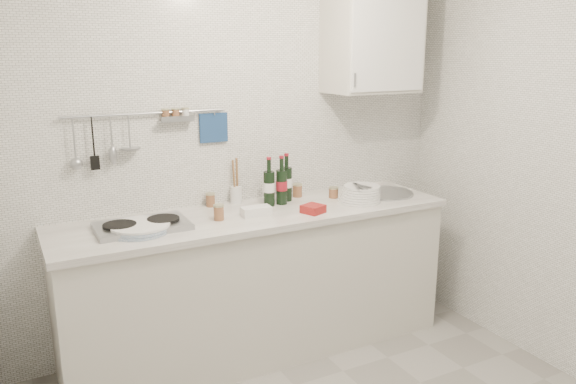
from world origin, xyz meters
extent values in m
cube|color=silver|center=(0.00, 1.40, 1.25)|extent=(3.00, 0.02, 2.50)
cube|color=beige|center=(0.00, 1.10, 0.44)|extent=(2.40, 0.60, 0.88)
cube|color=white|center=(0.00, 1.10, 0.90)|extent=(2.44, 0.64, 0.04)
cube|color=black|center=(0.00, 1.12, 0.05)|extent=(2.34, 0.52, 0.10)
cube|color=#93969B|center=(-0.70, 1.10, 0.94)|extent=(0.50, 0.32, 0.03)
cylinder|color=black|center=(-0.82, 1.10, 0.96)|extent=(0.18, 0.18, 0.01)
cylinder|color=black|center=(-0.58, 1.10, 0.96)|extent=(0.18, 0.18, 0.01)
cylinder|color=#93969B|center=(0.95, 1.10, 0.93)|extent=(0.40, 0.40, 0.02)
cylinder|color=#93969B|center=(0.95, 1.10, 0.87)|extent=(0.34, 0.34, 0.10)
cylinder|color=#93969B|center=(-0.58, 1.37, 1.52)|extent=(0.95, 0.02, 0.02)
cube|color=navy|center=(-0.16, 1.39, 1.41)|extent=(0.18, 0.02, 0.18)
cube|color=beige|center=(0.90, 1.22, 1.95)|extent=(0.60, 0.35, 0.70)
cube|color=white|center=(0.90, 1.04, 1.95)|extent=(0.56, 0.01, 0.66)
cylinder|color=#93969B|center=(0.64, 1.03, 1.70)|extent=(0.01, 0.01, 0.08)
cylinder|color=#446B9A|center=(-0.73, 1.05, 0.93)|extent=(0.34, 0.34, 0.01)
cylinder|color=#446B9A|center=(-0.73, 1.05, 0.94)|extent=(0.33, 0.33, 0.01)
cylinder|color=#446B9A|center=(-0.72, 1.06, 0.96)|extent=(0.32, 0.32, 0.01)
cylinder|color=white|center=(0.68, 1.01, 0.93)|extent=(0.27, 0.27, 0.01)
cylinder|color=white|center=(0.69, 1.02, 0.94)|extent=(0.27, 0.27, 0.01)
cylinder|color=white|center=(0.70, 1.02, 0.96)|extent=(0.26, 0.26, 0.01)
cylinder|color=white|center=(0.70, 1.02, 0.97)|extent=(0.26, 0.26, 0.01)
cylinder|color=white|center=(0.71, 1.03, 0.98)|extent=(0.25, 0.25, 0.01)
cylinder|color=white|center=(0.72, 1.03, 1.00)|extent=(0.24, 0.24, 0.01)
cylinder|color=white|center=(0.72, 1.04, 1.01)|extent=(0.24, 0.24, 0.01)
cube|color=white|center=(-0.04, 1.04, 0.95)|extent=(0.18, 0.10, 0.05)
cube|color=#B01322|center=(0.29, 0.93, 0.94)|extent=(0.15, 0.15, 0.05)
cylinder|color=white|center=(-0.04, 1.35, 0.97)|extent=(0.07, 0.07, 0.11)
cylinder|color=olive|center=(-0.03, 1.35, 1.11)|extent=(0.03, 0.05, 0.22)
cylinder|color=olive|center=(-0.04, 1.36, 1.10)|extent=(0.02, 0.04, 0.20)
cylinder|color=brown|center=(-0.21, 1.35, 0.96)|extent=(0.06, 0.06, 0.08)
cylinder|color=tan|center=(-0.21, 1.35, 1.00)|extent=(0.06, 0.06, 0.01)
cylinder|color=brown|center=(0.39, 1.31, 0.96)|extent=(0.06, 0.06, 0.08)
cylinder|color=tan|center=(0.39, 1.31, 1.00)|extent=(0.07, 0.07, 0.01)
cylinder|color=brown|center=(0.59, 1.17, 0.95)|extent=(0.06, 0.06, 0.06)
cylinder|color=tan|center=(0.59, 1.17, 0.99)|extent=(0.07, 0.07, 0.01)
cylinder|color=brown|center=(-0.27, 1.05, 0.96)|extent=(0.06, 0.06, 0.08)
cylinder|color=tan|center=(-0.27, 1.05, 1.01)|extent=(0.06, 0.06, 0.01)
camera|label=1|loc=(-1.36, -1.89, 1.88)|focal=35.00mm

